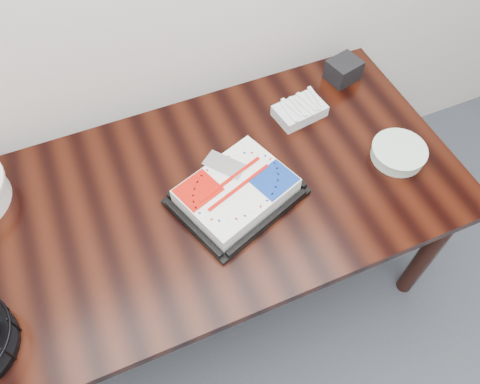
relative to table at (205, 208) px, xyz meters
name	(u,v)px	position (x,y,z in m)	size (l,w,h in m)	color
table	(205,208)	(0.00, 0.00, 0.00)	(1.80, 0.90, 0.75)	black
cake_tray	(236,192)	(0.10, -0.06, 0.12)	(0.48, 0.43, 0.08)	black
plate_stack	(398,153)	(0.70, -0.12, 0.11)	(0.20, 0.20, 0.05)	white
fork_bag	(300,110)	(0.47, 0.20, 0.11)	(0.20, 0.15, 0.05)	silver
napkin_box	(343,70)	(0.73, 0.32, 0.13)	(0.12, 0.10, 0.09)	black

